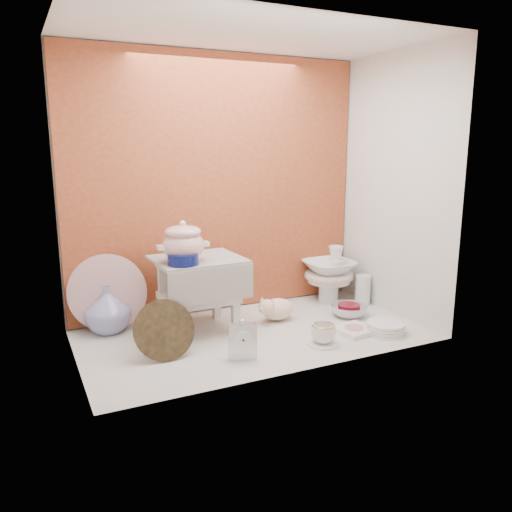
{
  "coord_description": "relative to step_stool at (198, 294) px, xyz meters",
  "views": [
    {
      "loc": [
        -1.11,
        -2.33,
        0.99
      ],
      "look_at": [
        0.02,
        0.02,
        0.42
      ],
      "focal_mm": 35.99,
      "sensor_mm": 36.0,
      "label": 1
    }
  ],
  "objects": [
    {
      "name": "crystal_bowl",
      "position": [
        0.87,
        -0.17,
        -0.17
      ],
      "size": [
        0.22,
        0.22,
        0.07
      ],
      "primitive_type": "imported",
      "rotation": [
        0.0,
        0.0,
        0.03
      ],
      "color": "silver",
      "rests_on": "ground"
    },
    {
      "name": "soup_tureen",
      "position": [
        -0.09,
        -0.06,
        0.31
      ],
      "size": [
        0.31,
        0.31,
        0.22
      ],
      "primitive_type": null,
      "rotation": [
        0.0,
        0.0,
        0.22
      ],
      "color": "white",
      "rests_on": "step_stool"
    },
    {
      "name": "floral_platter",
      "position": [
        -0.44,
        0.22,
        0.01
      ],
      "size": [
        0.43,
        0.2,
        0.41
      ],
      "primitive_type": null,
      "rotation": [
        0.0,
        0.0,
        -0.25
      ],
      "color": "white",
      "rests_on": "ground"
    },
    {
      "name": "clear_glass_vase",
      "position": [
        1.08,
        -0.01,
        -0.11
      ],
      "size": [
        0.12,
        0.12,
        0.19
      ],
      "primitive_type": "cylinder",
      "rotation": [
        0.0,
        0.0,
        -0.27
      ],
      "color": "silver",
      "rests_on": "ground"
    },
    {
      "name": "niche_shell",
      "position": [
        0.24,
        -0.01,
        0.73
      ],
      "size": [
        1.86,
        1.03,
        1.53
      ],
      "color": "#A9542A",
      "rests_on": "ground"
    },
    {
      "name": "dinner_plate_stack",
      "position": [
        0.88,
        -0.48,
        -0.17
      ],
      "size": [
        0.23,
        0.23,
        0.06
      ],
      "primitive_type": "cylinder",
      "rotation": [
        0.0,
        0.0,
        -0.08
      ],
      "color": "white",
      "rests_on": "ground"
    },
    {
      "name": "porcelain_tower",
      "position": [
        0.93,
        0.14,
        -0.02
      ],
      "size": [
        0.37,
        0.37,
        0.36
      ],
      "primitive_type": null,
      "rotation": [
        0.0,
        0.0,
        0.2
      ],
      "color": "white",
      "rests_on": "ground"
    },
    {
      "name": "gold_rim_teacup",
      "position": [
        0.49,
        -0.47,
        -0.14
      ],
      "size": [
        0.13,
        0.13,
        0.1
      ],
      "primitive_type": "imported",
      "rotation": [
        0.0,
        0.0,
        -0.04
      ],
      "color": "white",
      "rests_on": "teacup_saucer"
    },
    {
      "name": "step_stool",
      "position": [
        0.0,
        0.0,
        0.0
      ],
      "size": [
        0.47,
        0.4,
        0.4
      ],
      "primitive_type": null,
      "rotation": [
        0.0,
        0.0,
        0.03
      ],
      "color": "silver",
      "rests_on": "ground"
    },
    {
      "name": "teacup_saucer",
      "position": [
        0.49,
        -0.47,
        -0.19
      ],
      "size": [
        0.17,
        0.17,
        0.01
      ],
      "primitive_type": "cylinder",
      "rotation": [
        0.0,
        0.0,
        -0.03
      ],
      "color": "white",
      "rests_on": "ground"
    },
    {
      "name": "lattice_dish",
      "position": [
        0.74,
        -0.4,
        -0.19
      ],
      "size": [
        0.21,
        0.21,
        0.03
      ],
      "primitive_type": "cube",
      "rotation": [
        0.0,
        0.0,
        0.12
      ],
      "color": "white",
      "rests_on": "ground"
    },
    {
      "name": "plush_pig",
      "position": [
        0.45,
        -0.06,
        -0.13
      ],
      "size": [
        0.25,
        0.18,
        0.14
      ],
      "primitive_type": "ellipsoid",
      "rotation": [
        0.0,
        0.0,
        -0.08
      ],
      "color": "beige",
      "rests_on": "ground"
    },
    {
      "name": "mantel_clock",
      "position": [
        0.05,
        -0.46,
        -0.1
      ],
      "size": [
        0.14,
        0.08,
        0.19
      ],
      "primitive_type": "cube",
      "rotation": [
        0.0,
        0.0,
        -0.3
      ],
      "color": "silver",
      "rests_on": "ground"
    },
    {
      "name": "blue_white_vase",
      "position": [
        -0.45,
        0.18,
        -0.07
      ],
      "size": [
        0.25,
        0.25,
        0.25
      ],
      "primitive_type": "imported",
      "rotation": [
        0.0,
        0.0,
        0.03
      ],
      "color": "white",
      "rests_on": "ground"
    },
    {
      "name": "ground",
      "position": [
        0.24,
        -0.19,
        -0.2
      ],
      "size": [
        1.8,
        1.8,
        0.0
      ],
      "primitive_type": "plane",
      "color": "silver",
      "rests_on": "ground"
    },
    {
      "name": "lacquer_tray",
      "position": [
        -0.27,
        -0.28,
        -0.06
      ],
      "size": [
        0.29,
        0.13,
        0.27
      ],
      "primitive_type": null,
      "rotation": [
        0.0,
        0.0,
        0.01
      ],
      "color": "black",
      "rests_on": "ground"
    },
    {
      "name": "cobalt_bowl",
      "position": [
        -0.11,
        -0.11,
        0.23
      ],
      "size": [
        0.18,
        0.18,
        0.06
      ],
      "primitive_type": "cylinder",
      "rotation": [
        0.0,
        0.0,
        0.19
      ],
      "color": "#0A1250",
      "rests_on": "step_stool"
    }
  ]
}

